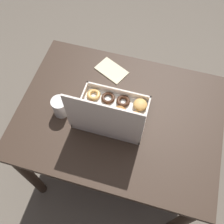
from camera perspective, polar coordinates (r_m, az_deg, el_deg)
ground_plane at (r=1.93m, az=1.07°, el=-11.00°), size 8.00×8.00×0.00m
dining_table at (r=1.36m, az=1.49°, el=-3.02°), size 0.98×0.73×0.73m
donut_box at (r=1.20m, az=-0.18°, el=-0.46°), size 0.33×0.25×0.29m
coffee_mug at (r=1.24m, az=-11.18°, el=1.16°), size 0.07×0.07×0.10m
paper_napkin at (r=1.40m, az=-0.10°, el=9.04°), size 0.19×0.16×0.01m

